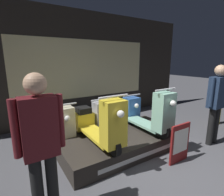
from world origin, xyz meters
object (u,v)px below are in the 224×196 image
object	(u,v)px
scooter_display_right	(145,114)
person_right_browsing	(217,99)
scooter_backrow_1	(92,119)
price_sign_board	(180,143)
scooter_display_left	(98,124)
street_bollard	(219,108)
scooter_backrow_2	(120,113)
scooter_backrow_0	(58,126)
person_left_browsing	(41,141)

from	to	relation	value
scooter_display_right	person_right_browsing	size ratio (longest dim) A/B	0.93
scooter_backrow_1	price_sign_board	world-z (taller)	scooter_backrow_1
scooter_display_left	street_bollard	distance (m)	3.78
scooter_display_right	scooter_backrow_2	distance (m)	1.17
street_bollard	scooter_backrow_1	bearing A→B (deg)	157.87
scooter_backrow_2	person_right_browsing	xyz separation A→B (m)	(1.14, -1.93, 0.64)
scooter_backrow_1	street_bollard	bearing A→B (deg)	-22.13
scooter_display_left	scooter_backrow_0	bearing A→B (deg)	110.89
street_bollard	scooter_backrow_0	bearing A→B (deg)	162.01
scooter_display_left	scooter_backrow_0	size ratio (longest dim) A/B	1.00
person_right_browsing	street_bollard	world-z (taller)	person_right_browsing
price_sign_board	person_right_browsing	bearing A→B (deg)	3.31
scooter_display_right	street_bollard	bearing A→B (deg)	-5.22
scooter_display_left	price_sign_board	size ratio (longest dim) A/B	2.21
scooter_backrow_1	person_right_browsing	bearing A→B (deg)	-44.16
person_left_browsing	person_right_browsing	world-z (taller)	person_right_browsing
scooter_backrow_0	price_sign_board	size ratio (longest dim) A/B	2.21
person_left_browsing	price_sign_board	world-z (taller)	person_left_browsing
scooter_display_right	scooter_backrow_2	size ratio (longest dim) A/B	1.00
scooter_display_right	street_bollard	world-z (taller)	scooter_display_right
scooter_backrow_2	street_bollard	size ratio (longest dim) A/B	1.74
scooter_backrow_0	scooter_display_left	bearing A→B (deg)	-69.11
scooter_backrow_2	price_sign_board	bearing A→B (deg)	-92.41
scooter_backrow_1	person_right_browsing	distance (m)	2.85
scooter_backrow_2	person_right_browsing	distance (m)	2.33
scooter_display_left	person_right_browsing	xyz separation A→B (m)	(2.41, -0.81, 0.32)
scooter_display_right	price_sign_board	size ratio (longest dim) A/B	2.21
scooter_display_left	scooter_display_right	distance (m)	1.14
person_right_browsing	price_sign_board	size ratio (longest dim) A/B	2.37
scooter_display_left	scooter_backrow_1	world-z (taller)	scooter_display_left
scooter_backrow_2	person_right_browsing	size ratio (longest dim) A/B	0.93
person_left_browsing	person_right_browsing	xyz separation A→B (m)	(3.52, -0.00, 0.02)
scooter_backrow_1	scooter_backrow_2	world-z (taller)	same
scooter_backrow_0	person_left_browsing	distance (m)	2.14
person_right_browsing	price_sign_board	xyz separation A→B (m)	(-1.23, -0.07, -0.64)
scooter_backrow_0	scooter_backrow_1	bearing A→B (deg)	0.00
scooter_display_left	scooter_display_right	xyz separation A→B (m)	(1.14, 0.00, 0.00)
person_left_browsing	scooter_backrow_0	bearing A→B (deg)	70.43
scooter_backrow_2	person_left_browsing	size ratio (longest dim) A/B	0.94
scooter_backrow_0	scooter_backrow_1	size ratio (longest dim) A/B	1.00
scooter_backrow_1	person_left_browsing	distance (m)	2.54
scooter_backrow_2	price_sign_board	distance (m)	2.01
scooter_backrow_0	price_sign_board	world-z (taller)	scooter_backrow_0
scooter_backrow_0	street_bollard	world-z (taller)	scooter_backrow_0
scooter_backrow_1	person_right_browsing	xyz separation A→B (m)	(1.99, -1.93, 0.64)
scooter_backrow_0	price_sign_board	xyz separation A→B (m)	(1.61, -2.00, -0.00)
person_right_browsing	person_left_browsing	bearing A→B (deg)	180.00
scooter_backrow_2	person_left_browsing	xyz separation A→B (m)	(-2.38, -1.93, 0.62)
scooter_backrow_1	person_left_browsing	size ratio (longest dim) A/B	0.94
scooter_display_left	price_sign_board	bearing A→B (deg)	-36.78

